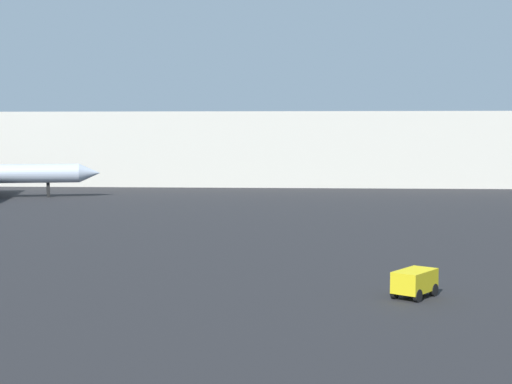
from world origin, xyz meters
TOP-DOWN VIEW (x-y plane):
  - baggage_cart at (2.72, 26.77)m, footprint 2.43×2.71m
  - terminal_building at (-3.49, 111.19)m, footprint 89.72×27.32m

SIDE VIEW (x-z plane):
  - baggage_cart at x=2.72m, z-range 0.11..1.41m
  - terminal_building at x=-3.49m, z-range 0.00..10.68m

